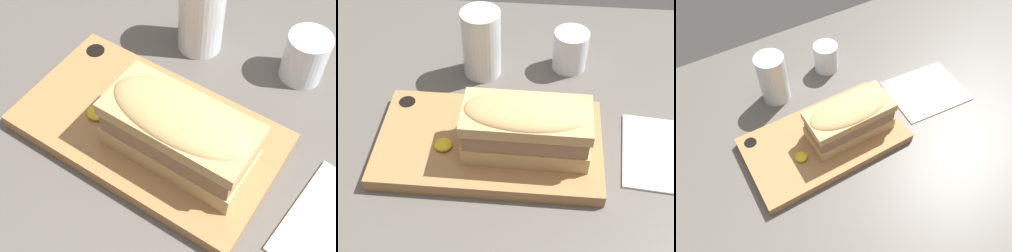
# 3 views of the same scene
# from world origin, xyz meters

# --- Properties ---
(dining_table) EXTENTS (1.84, 0.97, 0.02)m
(dining_table) POSITION_xyz_m (0.00, 0.00, 0.01)
(dining_table) COLOR #56514C
(dining_table) RESTS_ON ground
(serving_board) EXTENTS (0.35, 0.20, 0.02)m
(serving_board) POSITION_xyz_m (-0.06, 0.05, 0.03)
(serving_board) COLOR #9E7042
(serving_board) RESTS_ON dining_table
(sandwich) EXTENTS (0.19, 0.09, 0.09)m
(sandwich) POSITION_xyz_m (-0.00, 0.03, 0.09)
(sandwich) COLOR tan
(sandwich) RESTS_ON serving_board
(mustard_dollop) EXTENTS (0.03, 0.03, 0.01)m
(mustard_dollop) POSITION_xyz_m (-0.13, 0.02, 0.05)
(mustard_dollop) COLOR gold
(mustard_dollop) RESTS_ON serving_board
(water_glass) EXTENTS (0.07, 0.07, 0.13)m
(water_glass) POSITION_xyz_m (-0.09, 0.24, 0.08)
(water_glass) COLOR silver
(water_glass) RESTS_ON dining_table
(wine_glass) EXTENTS (0.06, 0.06, 0.08)m
(wine_glass) POSITION_xyz_m (0.07, 0.27, 0.05)
(wine_glass) COLOR silver
(wine_glass) RESTS_ON dining_table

